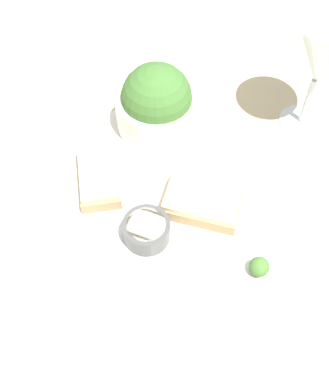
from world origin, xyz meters
The scene contains 9 objects.
ground_plane centered at (0.00, 0.00, 0.00)m, with size 4.00×4.00×0.00m, color #C6B289.
dinner_plate centered at (0.00, 0.00, 0.01)m, with size 0.35×0.35×0.01m.
salad_bowl centered at (0.10, -0.09, 0.05)m, with size 0.11×0.11×0.10m.
sauce_ramekin centered at (-0.02, 0.05, 0.03)m, with size 0.06×0.06×0.03m.
cheese_toast_near centered at (-0.04, -0.02, 0.03)m, with size 0.11×0.10×0.03m.
cheese_toast_far centered at (0.08, 0.04, 0.03)m, with size 0.10×0.09×0.03m.
wine_glass centered at (-0.04, -0.25, 0.12)m, with size 0.10×0.10×0.17m.
garnish centered at (-0.15, -0.01, 0.03)m, with size 0.02×0.02×0.02m.
fork centered at (0.13, -0.25, 0.00)m, with size 0.11×0.14×0.01m.
Camera 1 is at (-0.24, 0.24, 0.52)m, focal length 45.00 mm.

